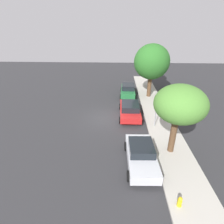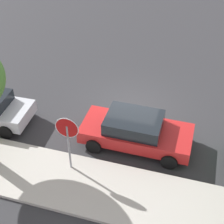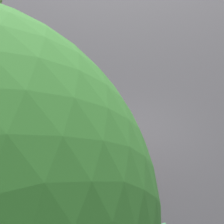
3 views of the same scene
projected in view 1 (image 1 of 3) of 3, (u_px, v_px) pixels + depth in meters
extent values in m
plane|color=#2D2D30|center=(107.00, 118.00, 17.04)|extent=(60.00, 60.00, 0.00)
cube|color=#B2ADA3|center=(159.00, 119.00, 16.82)|extent=(32.00, 2.63, 0.14)
cylinder|color=gray|center=(156.00, 116.00, 15.13)|extent=(0.08, 0.08, 2.21)
cylinder|color=white|center=(157.00, 105.00, 14.69)|extent=(0.88, 0.04, 0.88)
cylinder|color=red|center=(157.00, 105.00, 14.69)|extent=(0.82, 0.05, 0.82)
cube|color=red|center=(130.00, 111.00, 17.30)|extent=(4.51, 1.90, 0.55)
cube|color=black|center=(130.00, 106.00, 16.96)|extent=(2.25, 1.67, 0.54)
cylinder|color=black|center=(141.00, 121.00, 16.00)|extent=(0.64, 0.22, 0.64)
cylinder|color=black|center=(120.00, 120.00, 16.08)|extent=(0.64, 0.22, 0.64)
cylinder|color=black|center=(138.00, 107.00, 18.76)|extent=(0.64, 0.22, 0.64)
cylinder|color=black|center=(120.00, 107.00, 18.84)|extent=(0.64, 0.22, 0.64)
cube|color=silver|center=(141.00, 156.00, 11.16)|extent=(4.18, 1.87, 0.60)
cube|color=black|center=(141.00, 147.00, 11.08)|extent=(1.89, 1.59, 0.50)
cylinder|color=black|center=(159.00, 176.00, 10.01)|extent=(0.65, 0.24, 0.64)
cylinder|color=black|center=(129.00, 176.00, 10.03)|extent=(0.65, 0.24, 0.64)
cylinder|color=black|center=(150.00, 146.00, 12.54)|extent=(0.65, 0.24, 0.64)
cylinder|color=black|center=(126.00, 146.00, 12.55)|extent=(0.65, 0.24, 0.64)
cube|color=#236B38|center=(128.00, 91.00, 22.45)|extent=(4.20, 1.86, 0.67)
cube|color=black|center=(128.00, 87.00, 22.08)|extent=(2.09, 1.58, 0.57)
cylinder|color=black|center=(122.00, 90.00, 23.92)|extent=(0.65, 0.24, 0.64)
cylinder|color=black|center=(134.00, 90.00, 23.79)|extent=(0.65, 0.24, 0.64)
cylinder|color=black|center=(121.00, 97.00, 21.39)|extent=(0.65, 0.24, 0.64)
cylinder|color=black|center=(135.00, 97.00, 21.27)|extent=(0.65, 0.24, 0.64)
cylinder|color=brown|center=(150.00, 77.00, 25.42)|extent=(0.30, 0.30, 2.96)
ellipsoid|color=#387A2D|center=(152.00, 58.00, 24.05)|extent=(3.42, 3.42, 3.05)
cylinder|color=#513823|center=(173.00, 135.00, 11.85)|extent=(0.42, 0.42, 2.87)
ellipsoid|color=#4C8433|center=(180.00, 104.00, 10.71)|extent=(3.24, 3.24, 2.43)
cylinder|color=#513823|center=(149.00, 86.00, 21.67)|extent=(0.49, 0.49, 2.93)
ellipsoid|color=#286623|center=(152.00, 62.00, 20.28)|extent=(4.11, 4.11, 4.04)
cylinder|color=gold|center=(179.00, 204.00, 8.51)|extent=(0.22, 0.22, 0.55)
sphere|color=gold|center=(180.00, 199.00, 8.36)|extent=(0.21, 0.21, 0.21)
cylinder|color=gold|center=(180.00, 206.00, 8.35)|extent=(0.08, 0.09, 0.09)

